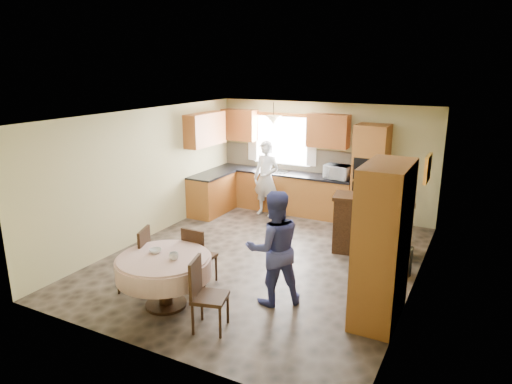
{
  "coord_description": "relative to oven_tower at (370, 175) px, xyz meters",
  "views": [
    {
      "loc": [
        3.3,
        -6.6,
        3.27
      ],
      "look_at": [
        -0.29,
        0.3,
        1.11
      ],
      "focal_mm": 32.0,
      "sensor_mm": 36.0,
      "label": 1
    }
  ],
  "objects": [
    {
      "name": "oven_upper",
      "position": [
        0.0,
        -0.31,
        0.19
      ],
      "size": [
        0.56,
        0.01,
        0.45
      ],
      "primitive_type": "cube",
      "color": "black",
      "rests_on": "oven_tower"
    },
    {
      "name": "ceiling",
      "position": [
        -1.15,
        -2.69,
        1.44
      ],
      "size": [
        5.0,
        6.0,
        0.01
      ],
      "primitive_type": "cube",
      "color": "white",
      "rests_on": "wall_back"
    },
    {
      "name": "microwave",
      "position": [
        -0.69,
        -0.04,
        0.01
      ],
      "size": [
        0.58,
        0.43,
        0.3
      ],
      "primitive_type": "imported",
      "rotation": [
        0.0,
        0.0,
        -0.12
      ],
      "color": "silver",
      "rests_on": "counter_back"
    },
    {
      "name": "person_sink",
      "position": [
        -2.2,
        -0.44,
        -0.22
      ],
      "size": [
        0.65,
        0.46,
        1.69
      ],
      "primitive_type": "imported",
      "rotation": [
        0.0,
        0.0,
        -0.09
      ],
      "color": "silver",
      "rests_on": "floor"
    },
    {
      "name": "base_cab_back",
      "position": [
        -2.0,
        0.01,
        -0.62
      ],
      "size": [
        3.3,
        0.6,
        0.88
      ],
      "primitive_type": "cube",
      "color": "#AB6B2D",
      "rests_on": "floor"
    },
    {
      "name": "wall_cab_side",
      "position": [
        -3.48,
        -0.89,
        0.85
      ],
      "size": [
        0.33,
        1.2,
        0.72
      ],
      "primitive_type": "cube",
      "color": "#B9612E",
      "rests_on": "wall_left"
    },
    {
      "name": "cupboard",
      "position": [
        1.07,
        -3.68,
        -0.0
      ],
      "size": [
        0.55,
        1.11,
        2.11
      ],
      "primitive_type": "cube",
      "color": "#AB6B2D",
      "rests_on": "floor"
    },
    {
      "name": "curtain_right",
      "position": [
        -1.4,
        0.24,
        0.59
      ],
      "size": [
        0.22,
        0.02,
        1.15
      ],
      "primitive_type": "cube",
      "color": "white",
      "rests_on": "wall_back"
    },
    {
      "name": "bowl_sideboard",
      "position": [
        0.14,
        -1.53,
        -0.05
      ],
      "size": [
        0.28,
        0.28,
        0.05
      ],
      "primitive_type": "imported",
      "rotation": [
        0.0,
        0.0,
        -0.35
      ],
      "color": "#B2B2B2",
      "rests_on": "sideboard"
    },
    {
      "name": "pendant",
      "position": [
        -2.15,
        -0.19,
        1.06
      ],
      "size": [
        0.36,
        0.36,
        0.18
      ],
      "primitive_type": "cone",
      "rotation": [
        3.14,
        0.0,
        0.0
      ],
      "color": "beige",
      "rests_on": "ceiling"
    },
    {
      "name": "space_heater",
      "position": [
        1.05,
        -2.26,
        -0.8
      ],
      "size": [
        0.44,
        0.37,
        0.51
      ],
      "primitive_type": "cube",
      "rotation": [
        0.0,
        0.0,
        -0.34
      ],
      "color": "black",
      "rests_on": "floor"
    },
    {
      "name": "counter_left",
      "position": [
        -3.35,
        -0.89,
        -0.16
      ],
      "size": [
        0.64,
        1.2,
        0.04
      ],
      "primitive_type": "cube",
      "color": "black",
      "rests_on": "base_cab_left"
    },
    {
      "name": "bottle_sideboard",
      "position": [
        0.77,
        -1.53,
        0.08
      ],
      "size": [
        0.15,
        0.15,
        0.3
      ],
      "primitive_type": "imported",
      "rotation": [
        0.0,
        0.0,
        0.33
      ],
      "color": "silver",
      "rests_on": "sideboard"
    },
    {
      "name": "cup_table",
      "position": [
        -1.45,
        -4.77,
        -0.26
      ],
      "size": [
        0.14,
        0.14,
        0.1
      ],
      "primitive_type": "imported",
      "rotation": [
        0.0,
        0.0,
        -0.07
      ],
      "color": "#B2B2B2",
      "rests_on": "dining_table"
    },
    {
      "name": "framed_picture",
      "position": [
        1.32,
        -1.85,
        0.65
      ],
      "size": [
        0.06,
        0.52,
        0.43
      ],
      "color": "gold",
      "rests_on": "wall_right"
    },
    {
      "name": "oven_tower",
      "position": [
        0.0,
        0.0,
        0.0
      ],
      "size": [
        0.66,
        0.62,
        2.12
      ],
      "primitive_type": "cube",
      "color": "#AB6B2D",
      "rests_on": "floor"
    },
    {
      "name": "dining_table",
      "position": [
        -1.64,
        -4.75,
        -0.48
      ],
      "size": [
        1.31,
        1.31,
        0.75
      ],
      "color": "#37200F",
      "rests_on": "floor"
    },
    {
      "name": "wall_left",
      "position": [
        -3.65,
        -2.69,
        0.19
      ],
      "size": [
        0.02,
        6.0,
        2.5
      ],
      "primitive_type": "cube",
      "color": "tan",
      "rests_on": "floor"
    },
    {
      "name": "wall_cab_left",
      "position": [
        -3.2,
        0.15,
        0.85
      ],
      "size": [
        0.85,
        0.33,
        0.72
      ],
      "primitive_type": "cube",
      "color": "#B9612E",
      "rests_on": "wall_back"
    },
    {
      "name": "bowl_table",
      "position": [
        -1.83,
        -4.69,
        -0.29
      ],
      "size": [
        0.19,
        0.19,
        0.05
      ],
      "primitive_type": "imported",
      "rotation": [
        0.0,
        0.0,
        0.09
      ],
      "color": "#B2B2B2",
      "rests_on": "dining_table"
    },
    {
      "name": "window",
      "position": [
        -2.15,
        0.29,
        0.54
      ],
      "size": [
        1.4,
        0.03,
        1.1
      ],
      "primitive_type": "cube",
      "color": "white",
      "rests_on": "wall_back"
    },
    {
      "name": "sideboard",
      "position": [
        0.45,
        -1.53,
        -0.57
      ],
      "size": [
        1.46,
        0.79,
        0.99
      ],
      "primitive_type": "cube",
      "rotation": [
        0.0,
        0.0,
        0.17
      ],
      "color": "#37200F",
      "rests_on": "floor"
    },
    {
      "name": "person_dining",
      "position": [
        -0.35,
        -3.94,
        -0.23
      ],
      "size": [
        1.02,
        1.0,
        1.65
      ],
      "primitive_type": "imported",
      "rotation": [
        0.0,
        0.0,
        3.85
      ],
      "color": "#3E4588",
      "rests_on": "floor"
    },
    {
      "name": "oven_lower",
      "position": [
        0.0,
        -0.31,
        -0.31
      ],
      "size": [
        0.56,
        0.01,
        0.45
      ],
      "primitive_type": "cube",
      "color": "black",
      "rests_on": "oven_tower"
    },
    {
      "name": "curtain_left",
      "position": [
        -2.9,
        0.24,
        0.59
      ],
      "size": [
        0.22,
        0.02,
        1.15
      ],
      "primitive_type": "cube",
      "color": "white",
      "rests_on": "wall_back"
    },
    {
      "name": "backsplash",
      "position": [
        -2.0,
        0.3,
        0.12
      ],
      "size": [
        3.3,
        0.02,
        0.55
      ],
      "primitive_type": "cube",
      "color": "tan",
      "rests_on": "wall_back"
    },
    {
      "name": "chair_left",
      "position": [
        -2.29,
        -4.54,
        -0.52
      ],
      "size": [
        0.54,
        0.54,
        0.97
      ],
      "rotation": [
        0.0,
        0.0,
        -1.24
      ],
      "color": "#37200F",
      "rests_on": "floor"
    },
    {
      "name": "chair_back",
      "position": [
        -1.6,
        -4.02,
        -0.54
      ],
      "size": [
        0.41,
        0.41,
        0.94
      ],
      "rotation": [
        0.0,
        0.0,
        3.16
      ],
      "color": "#37200F",
      "rests_on": "floor"
    },
    {
      "name": "wall_back",
      "position": [
        -1.15,
        0.31,
        0.19
      ],
      "size": [
        5.0,
        0.02,
        2.5
      ],
      "primitive_type": "cube",
      "color": "tan",
      "rests_on": "floor"
    },
    {
      "name": "wall_cab_right",
      "position": [
        -1.0,
        0.15,
        0.85
      ],
      "size": [
        0.9,
        0.33,
        0.72
      ],
      "primitive_type": "cube",
      "color": "#B9612E",
      "rests_on": "wall_back"
    },
    {
      "name": "counter_back",
      "position": [
        -2.0,
        0.01,
        -0.16
      ],
      "size": [
        3.3,
        0.64,
        0.04
      ],
      "primitive_type": "cube",
      "color": "black",
      "rests_on": "base_cab_back"
    },
    {
      "name": "base_cab_left",
      "position": [
        -3.35,
        -0.89,
        -0.62
      ],
      "size": [
        0.6,
        1.2,
        0.88
      ],
      "primitive_type": "cube",
      "color": "#AB6B2D",
      "rests_on": "floor"
    },
    {
      "name": "wall_right",
      "position": [
        1.35,
        -2.69,
        0.19
      ],
      "size": [
        0.02,
        6.0,
        2.5
      ],
      "primitive_type": "cube",
      "color": "tan",
      "rests_on": "floor"
    },
    {
      "name": "wall_front",
      "position": [
        -1.15,
        -5.69,
        0.19
      ],
      "size": [
        5.0,
        0.02,
        2.5
      ],
      "primitive_type": "cube",
      "color": "tan",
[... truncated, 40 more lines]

